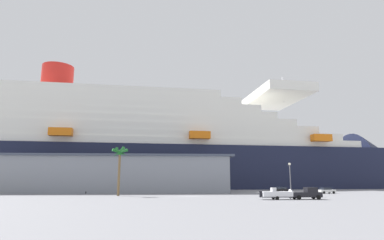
% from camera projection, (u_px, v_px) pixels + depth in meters
% --- Properties ---
extents(ground_plane, '(600.00, 600.00, 0.00)m').
position_uv_depth(ground_plane, '(180.00, 192.00, 100.88)').
color(ground_plane, gray).
extents(cruise_ship, '(261.38, 47.99, 59.03)m').
position_uv_depth(cruise_ship, '(132.00, 150.00, 137.19)').
color(cruise_ship, '#191E38').
rests_on(cruise_ship, ground_plane).
extents(terminal_building, '(72.87, 27.41, 10.58)m').
position_uv_depth(terminal_building, '(109.00, 174.00, 96.54)').
color(terminal_building, gray).
rests_on(terminal_building, ground_plane).
extents(pickup_truck, '(5.61, 2.31, 2.20)m').
position_uv_depth(pickup_truck, '(307.00, 194.00, 59.72)').
color(pickup_truck, black).
rests_on(pickup_truck, ground_plane).
extents(small_boat_on_trailer, '(7.82, 2.22, 2.15)m').
position_uv_depth(small_boat_on_trailer, '(280.00, 194.00, 59.16)').
color(small_boat_on_trailer, '#595960').
rests_on(small_boat_on_trailer, ground_plane).
extents(palm_tree, '(3.82, 3.52, 11.19)m').
position_uv_depth(palm_tree, '(120.00, 157.00, 74.57)').
color(palm_tree, brown).
rests_on(palm_tree, ground_plane).
extents(street_lamp, '(0.56, 0.56, 7.29)m').
position_uv_depth(street_lamp, '(290.00, 174.00, 70.94)').
color(street_lamp, slate).
rests_on(street_lamp, ground_plane).
extents(parked_car_white_van, '(4.70, 2.54, 1.58)m').
position_uv_depth(parked_car_white_van, '(326.00, 190.00, 86.10)').
color(parked_car_white_van, white).
rests_on(parked_car_white_van, ground_plane).
extents(parked_car_black_coupe, '(4.65, 2.71, 1.58)m').
position_uv_depth(parked_car_black_coupe, '(281.00, 189.00, 95.30)').
color(parked_car_black_coupe, black).
rests_on(parked_car_black_coupe, ground_plane).
extents(parked_car_green_wagon, '(4.49, 2.50, 1.58)m').
position_uv_depth(parked_car_green_wagon, '(81.00, 190.00, 85.32)').
color(parked_car_green_wagon, '#2D723F').
rests_on(parked_car_green_wagon, ground_plane).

